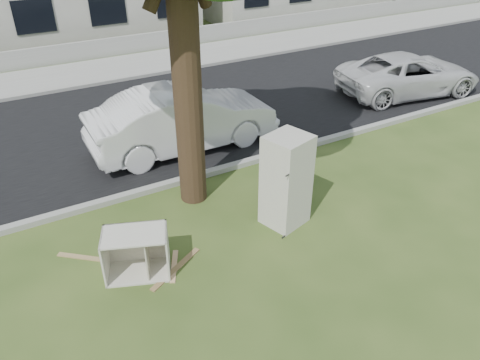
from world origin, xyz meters
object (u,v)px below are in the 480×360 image
fridge (286,181)px  car_right (409,74)px  cabinet (137,253)px  car_center (183,119)px

fridge → car_right: bearing=11.3°
cabinet → car_center: car_center is taller
cabinet → car_right: bearing=41.8°
fridge → cabinet: fridge is taller
car_center → car_right: (7.65, -0.06, -0.13)m
cabinet → car_right: 10.86m
fridge → cabinet: (-2.93, -0.00, -0.50)m
car_center → cabinet: bearing=147.1°
cabinet → car_center: (2.53, 3.83, 0.35)m
cabinet → car_right: (10.18, 3.77, 0.22)m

